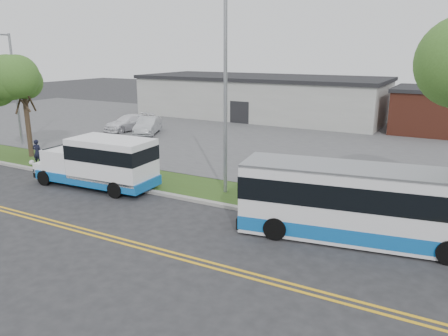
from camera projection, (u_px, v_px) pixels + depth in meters
The scene contains 18 objects.
ground at pixel (142, 200), 20.88m from camera, with size 140.00×140.00×0.00m, color #28282B.
lane_line_north at pixel (81, 228), 17.62m from camera, with size 70.00×0.12×0.01m, color gold.
lane_line_south at pixel (76, 231), 17.37m from camera, with size 70.00×0.12×0.01m, color gold.
curb at pixel (156, 193), 21.79m from camera, with size 80.00×0.30×0.15m, color #9E9B93.
verge at pixel (177, 184), 23.31m from camera, with size 80.00×3.30×0.10m, color #334A18.
parking_lot at pixel (277, 138), 35.22m from camera, with size 80.00×25.00×0.10m, color #4C4C4F.
commercial_building at pixel (261, 97), 45.91m from camera, with size 25.40×10.40×4.35m.
brick_wing at pixel (432, 110), 37.42m from camera, with size 6.30×7.30×3.90m.
tree_west at pixel (23, 80), 27.84m from camera, with size 4.40×4.40×6.91m.
streetlight_near at pixel (225, 88), 20.41m from camera, with size 0.35×1.53×9.50m.
streetlight_far at pixel (14, 85), 31.75m from camera, with size 0.35×1.53×8.00m.
shuttle_bus at pixel (102, 161), 22.48m from camera, with size 7.04×2.65×2.65m.
transit_bus at pixel (377, 206), 16.06m from camera, with size 10.40×3.91×2.82m.
pedestrian at pixel (37, 152), 26.77m from camera, with size 0.58×0.38×1.59m, color black.
parked_car_a at pixel (148, 126), 36.58m from camera, with size 1.52×4.37×1.44m, color #B2B5BA.
parked_car_b at pixel (129, 123), 38.39m from camera, with size 1.89×4.65×1.35m, color white.
grocery_bag_left at pixel (32, 163), 26.86m from camera, with size 0.32×0.32×0.32m, color white.
grocery_bag_right at pixel (45, 162), 27.00m from camera, with size 0.32×0.32×0.32m, color white.
Camera 1 is at (12.97, -15.38, 6.97)m, focal length 35.00 mm.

